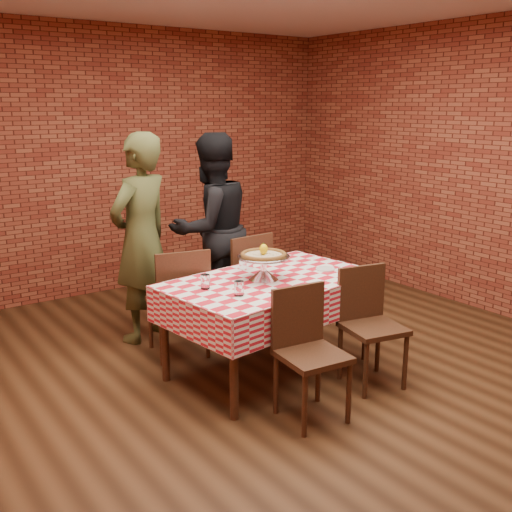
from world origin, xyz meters
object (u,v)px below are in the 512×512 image
(pizza_stand, at_px, (264,268))
(condiment_caddy, at_px, (246,261))
(table, at_px, (270,325))
(chair_near_left, at_px, (313,357))
(water_glass_right, at_px, (205,282))
(pizza, at_px, (264,255))
(chair_far_right, at_px, (238,282))
(water_glass_left, at_px, (239,288))
(diner_olive, at_px, (141,239))
(chair_near_right, at_px, (373,329))
(diner_black, at_px, (211,229))
(chair_far_left, at_px, (178,301))

(pizza_stand, height_order, condiment_caddy, pizza_stand)
(table, relative_size, chair_near_left, 1.80)
(water_glass_right, xyz_separation_m, chair_near_left, (0.31, -0.85, -0.37))
(pizza, distance_m, chair_far_right, 1.03)
(pizza, height_order, condiment_caddy, pizza)
(water_glass_right, relative_size, chair_far_right, 0.11)
(water_glass_left, xyz_separation_m, condiment_caddy, (0.44, 0.55, 0.01))
(table, height_order, diner_olive, diner_olive)
(condiment_caddy, bearing_deg, diner_olive, 102.03)
(condiment_caddy, height_order, chair_near_left, chair_near_left)
(table, bearing_deg, condiment_caddy, 88.67)
(condiment_caddy, bearing_deg, chair_near_right, -83.80)
(pizza, distance_m, diner_olive, 1.27)
(pizza, height_order, diner_olive, diner_olive)
(chair_near_right, distance_m, chair_far_right, 1.54)
(water_glass_right, height_order, diner_olive, diner_olive)
(table, bearing_deg, diner_black, 79.35)
(table, height_order, chair_near_left, chair_near_left)
(water_glass_left, height_order, chair_far_right, chair_far_right)
(chair_near_left, bearing_deg, chair_near_right, 16.14)
(pizza_stand, xyz_separation_m, diner_black, (0.29, 1.24, 0.06))
(table, bearing_deg, diner_olive, 112.98)
(water_glass_right, distance_m, chair_far_left, 0.75)
(table, bearing_deg, pizza_stand, 158.92)
(water_glass_right, height_order, condiment_caddy, condiment_caddy)
(condiment_caddy, height_order, chair_far_left, chair_far_left)
(chair_far_right, xyz_separation_m, diner_black, (-0.05, 0.39, 0.44))
(water_glass_left, xyz_separation_m, water_glass_right, (-0.11, 0.28, 0.00))
(chair_near_left, distance_m, chair_near_right, 0.71)
(condiment_caddy, relative_size, chair_near_left, 0.14)
(condiment_caddy, bearing_deg, pizza_stand, -119.15)
(chair_far_left, bearing_deg, chair_near_right, 135.85)
(diner_black, bearing_deg, chair_far_left, 34.64)
(pizza_stand, relative_size, chair_far_right, 0.44)
(chair_near_left, distance_m, chair_far_left, 1.51)
(table, distance_m, pizza_stand, 0.48)
(pizza_stand, xyz_separation_m, chair_far_right, (0.33, 0.85, -0.38))
(table, relative_size, chair_far_left, 1.71)
(water_glass_left, relative_size, chair_far_left, 0.11)
(table, height_order, condiment_caddy, condiment_caddy)
(condiment_caddy, distance_m, diner_olive, 1.02)
(pizza_stand, xyz_separation_m, chair_far_left, (-0.38, 0.70, -0.38))
(pizza_stand, relative_size, water_glass_right, 3.86)
(diner_black, bearing_deg, water_glass_left, 61.20)
(condiment_caddy, relative_size, chair_far_left, 0.14)
(diner_olive, bearing_deg, water_glass_left, 70.17)
(water_glass_left, relative_size, diner_olive, 0.06)
(water_glass_left, relative_size, chair_near_right, 0.12)
(condiment_caddy, xyz_separation_m, chair_far_left, (-0.44, 0.38, -0.35))
(pizza_stand, height_order, chair_near_left, pizza_stand)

